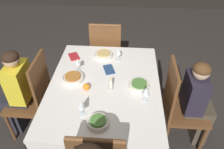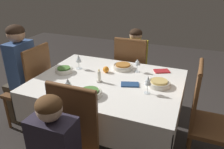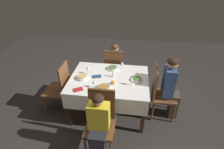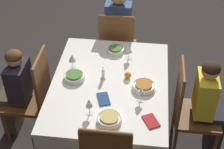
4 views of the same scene
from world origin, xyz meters
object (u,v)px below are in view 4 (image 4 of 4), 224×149
bowl_east (116,50)px  orange_fruit (128,75)px  wine_glass_south (141,92)px  person_child_dark (15,89)px  chair_south (190,107)px  napkin_spare_side (151,121)px  wine_glass_north (72,58)px  dining_table (110,90)px  bowl_north (74,76)px  person_child_yellow (209,105)px  napkin_red_folded (104,99)px  bowl_west (109,119)px  candle_centerpiece (103,74)px  person_adult_denim (119,28)px  wine_glass_west (89,103)px  wine_glass_east (129,49)px  chair_north (33,94)px  bowl_south (144,86)px  chair_east (117,46)px

bowl_east → orange_fruit: (-0.41, -0.16, 0.01)m
bowl_east → wine_glass_south: 0.77m
person_child_dark → wine_glass_south: size_ratio=7.31×
chair_south → napkin_spare_side: size_ratio=5.47×
wine_glass_south → napkin_spare_side: bearing=-157.6°
wine_glass_north → bowl_east: bearing=-52.3°
dining_table → bowl_north: size_ratio=6.90×
person_child_yellow → bowl_north: (0.03, 1.29, 0.20)m
chair_south → napkin_red_folded: chair_south is taller
bowl_west → chair_south: bearing=-56.5°
chair_south → wine_glass_north: size_ratio=6.67×
wine_glass_north → candle_centerpiece: wine_glass_north is taller
person_child_dark → person_child_yellow: (-0.01, -1.90, 0.02)m
person_adult_denim → bowl_east: (-0.60, -0.03, 0.10)m
bowl_north → wine_glass_west: bearing=-153.0°
wine_glass_south → bowl_east: bearing=23.0°
wine_glass_east → bowl_west: bearing=174.4°
wine_glass_north → napkin_red_folded: (-0.43, -0.37, -0.10)m
dining_table → bowl_west: bearing=-173.0°
orange_fruit → napkin_spare_side: orange_fruit is taller
wine_glass_west → napkin_red_folded: bearing=-26.9°
chair_north → napkin_spare_side: size_ratio=5.47×
person_child_yellow → wine_glass_east: size_ratio=6.71×
napkin_red_folded → chair_south: bearing=-74.6°
chair_south → bowl_west: 0.89m
wine_glass_south → wine_glass_west: bearing=116.6°
bowl_west → orange_fruit: (0.58, -0.10, 0.01)m
person_child_yellow → bowl_north: 1.31m
candle_centerpiece → napkin_spare_side: bearing=-137.4°
napkin_red_folded → wine_glass_north: bearing=40.4°
wine_glass_south → wine_glass_east: bearing=14.1°
dining_table → napkin_spare_side: 0.61m
wine_glass_east → dining_table: bearing=160.0°
bowl_east → orange_fruit: 0.44m
napkin_spare_side → bowl_west: bearing=95.8°
person_child_dark → napkin_red_folded: person_child_dark is taller
person_child_yellow → dining_table: bearing=89.3°
candle_centerpiece → chair_south: bearing=-95.0°
person_child_dark → wine_glass_west: size_ratio=6.42×
person_adult_denim → bowl_east: bearing=92.7°
person_child_dark → orange_fruit: size_ratio=15.98×
bowl_south → chair_south: bearing=-86.2°
person_adult_denim → napkin_spare_side: person_adult_denim is taller
bowl_west → person_adult_denim: bearing=3.1°
dining_table → person_child_dark: 0.96m
bowl_south → wine_glass_west: size_ratio=1.33×
person_child_dark → candle_centerpiece: (0.06, -0.88, 0.23)m
chair_east → candle_centerpiece: size_ratio=7.61×
person_adult_denim → person_child_yellow: (-1.11, -0.98, -0.10)m
wine_glass_south → bowl_west: size_ratio=0.69×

